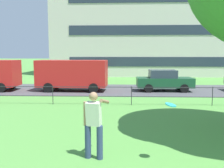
{
  "coord_description": "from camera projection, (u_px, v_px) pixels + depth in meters",
  "views": [
    {
      "loc": [
        -0.42,
        -1.87,
        2.68
      ],
      "look_at": [
        -0.87,
        7.98,
        1.53
      ],
      "focal_mm": 41.05,
      "sensor_mm": 36.0,
      "label": 1
    }
  ],
  "objects": [
    {
      "name": "frisbee",
      "position": [
        171.0,
        105.0,
        6.16
      ],
      "size": [
        0.36,
        0.36,
        0.09
      ],
      "color": "#2DB2C6"
    },
    {
      "name": "park_fence",
      "position": [
        132.0,
        92.0,
        13.49
      ],
      "size": [
        33.71,
        0.04,
        1.0
      ],
      "color": "#232328",
      "rests_on": "ground"
    },
    {
      "name": "apartment_building_background",
      "position": [
        172.0,
        19.0,
        34.37
      ],
      "size": [
        30.5,
        11.83,
        14.76
      ],
      "color": "beige",
      "rests_on": "ground"
    },
    {
      "name": "person_thrower",
      "position": [
        94.0,
        123.0,
        6.52
      ],
      "size": [
        0.64,
        0.74,
        1.74
      ],
      "color": "navy",
      "rests_on": "ground"
    },
    {
      "name": "panel_van_far_left",
      "position": [
        73.0,
        74.0,
        18.63
      ],
      "size": [
        5.07,
        2.25,
        2.24
      ],
      "color": "red",
      "rests_on": "ground"
    },
    {
      "name": "car_dark_green_left",
      "position": [
        164.0,
        80.0,
        18.6
      ],
      "size": [
        4.03,
        1.87,
        1.54
      ],
      "color": "#194C2D",
      "rests_on": "ground"
    },
    {
      "name": "street_strip",
      "position": [
        129.0,
        90.0,
        19.34
      ],
      "size": [
        80.0,
        6.56,
        0.01
      ],
      "primitive_type": "cube",
      "color": "#4C4C51",
      "rests_on": "ground"
    }
  ]
}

